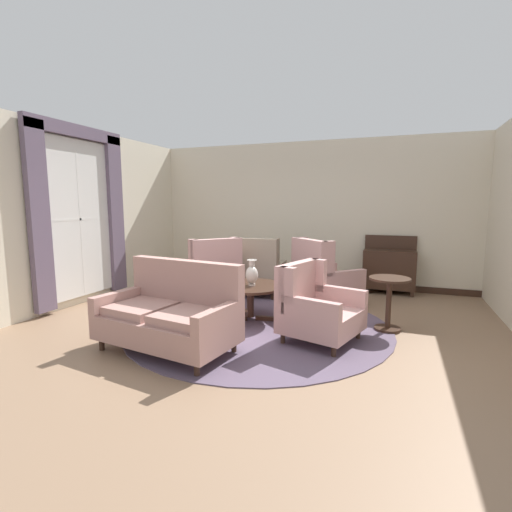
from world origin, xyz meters
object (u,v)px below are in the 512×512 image
Objects in this scene: sideboard at (389,268)px; porcelain_vase at (252,274)px; armchair_foreground_right at (257,272)px; armchair_back_corner at (316,308)px; settee at (170,315)px; armchair_beside_settee at (211,277)px; armchair_near_window at (322,279)px; side_table at (389,299)px; coffee_table at (250,290)px.

porcelain_vase is at bearing -125.79° from sideboard.
porcelain_vase is 0.35× the size of armchair_foreground_right.
settee is at bearing 136.85° from armchair_back_corner.
settee is 2.03m from armchair_beside_settee.
side_table is at bearing -177.31° from armchair_near_window.
porcelain_vase is at bearing -172.03° from side_table.
armchair_foreground_right is at bearing 152.50° from side_table.
settee is 1.44× the size of armchair_beside_settee.
armchair_near_window is at bearing 145.47° from armchair_beside_settee.
sideboard reaches higher than side_table.
armchair_near_window is at bearing 55.64° from porcelain_vase.
armchair_near_window is (0.79, 1.16, -0.23)m from porcelain_vase.
settee reaches higher than armchair_back_corner.
settee is at bearing -145.90° from side_table.
armchair_beside_settee is at bearing 146.80° from coffee_table.
armchair_near_window is 1.05× the size of armchair_beside_settee.
armchair_near_window is 1.16× the size of armchair_back_corner.
side_table is at bearing -88.85° from sideboard.
armchair_back_corner is at bearing 141.10° from armchair_near_window.
armchair_beside_settee reaches higher than armchair_near_window.
sideboard is (-0.04, 2.23, 0.04)m from side_table.
porcelain_vase reaches higher than coffee_table.
coffee_table is at bearing 97.07° from armchair_near_window.
side_table is (2.33, 1.58, 0.02)m from settee.
armchair_foreground_right is (-0.42, 1.41, -0.00)m from coffee_table.
settee is 1.74m from armchair_back_corner.
sideboard is at bearing 91.15° from side_table.
armchair_foreground_right reaches higher than armchair_back_corner.
porcelain_vase is at bearing 102.79° from armchair_foreground_right.
armchair_beside_settee is at bearing -146.46° from sideboard.
armchair_back_corner reaches higher than porcelain_vase.
coffee_table is 0.92× the size of armchair_foreground_right.
side_table is at bearing -33.94° from armchair_back_corner.
side_table is (1.87, 0.22, -0.01)m from coffee_table.
coffee_table is at bearing 82.04° from armchair_back_corner.
settee is at bearing -120.97° from sideboard.
armchair_foreground_right reaches higher than coffee_table.
armchair_near_window reaches higher than porcelain_vase.
coffee_table is 1.89m from side_table.
porcelain_vase is at bearing 95.82° from armchair_beside_settee.
settee is at bearing -108.65° from coffee_table.
side_table is (1.05, -0.90, -0.02)m from armchair_near_window.
coffee_table is 0.59× the size of settee.
armchair_back_corner is (1.98, -1.09, -0.05)m from armchair_beside_settee.
armchair_foreground_right is 2.47m from sideboard.
coffee_table is 1.43m from settee.
armchair_back_corner is 1.47× the size of side_table.
settee is 1.56× the size of armchair_foreground_right.
armchair_beside_settee reaches higher than porcelain_vase.
armchair_back_corner is (0.22, -1.59, -0.04)m from armchair_near_window.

